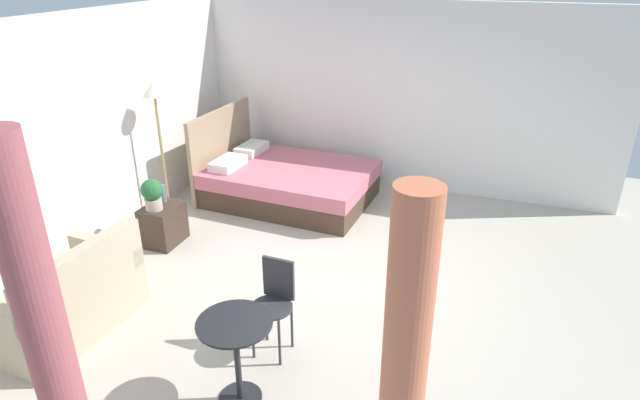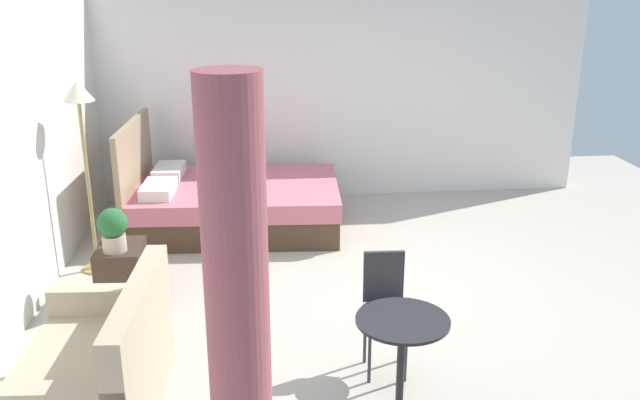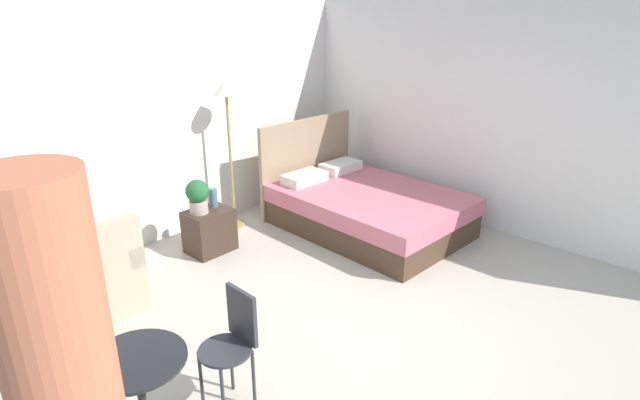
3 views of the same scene
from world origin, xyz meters
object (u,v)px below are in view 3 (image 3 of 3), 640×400
(nightstand, at_px, (210,231))
(cafe_chair_near_window, at_px, (233,338))
(couch, at_px, (56,290))
(potted_plant, at_px, (198,195))
(bed, at_px, (364,206))
(floor_lamp, at_px, (227,107))
(balcony_table, at_px, (141,391))
(vase, at_px, (213,198))

(nightstand, height_order, cafe_chair_near_window, cafe_chair_near_window)
(couch, relative_size, nightstand, 2.80)
(potted_plant, bearing_deg, nightstand, -8.96)
(bed, relative_size, nightstand, 4.72)
(floor_lamp, xyz_separation_m, balcony_table, (-2.62, -2.44, -0.99))
(vase, bearing_deg, nightstand, -157.45)
(vase, bearing_deg, couch, -173.55)
(potted_plant, bearing_deg, balcony_table, -131.96)
(bed, bearing_deg, vase, 148.84)
(bed, distance_m, cafe_chair_near_window, 3.24)
(couch, distance_m, balcony_table, 1.94)
(vase, xyz_separation_m, floor_lamp, (0.52, 0.32, 0.91))
(potted_plant, height_order, vase, potted_plant)
(couch, relative_size, cafe_chair_near_window, 1.58)
(nightstand, distance_m, potted_plant, 0.46)
(potted_plant, xyz_separation_m, floor_lamp, (0.74, 0.35, 0.81))
(bed, height_order, couch, bed)
(couch, bearing_deg, potted_plant, 6.13)
(bed, xyz_separation_m, cafe_chair_near_window, (-3.00, -1.19, 0.25))
(cafe_chair_near_window, bearing_deg, vase, 56.37)
(nightstand, height_order, potted_plant, potted_plant)
(potted_plant, bearing_deg, vase, 8.80)
(couch, height_order, potted_plant, couch)
(bed, height_order, balcony_table, bed)
(bed, distance_m, balcony_table, 3.86)
(nightstand, xyz_separation_m, floor_lamp, (0.64, 0.37, 1.26))
(nightstand, xyz_separation_m, vase, (0.12, 0.05, 0.35))
(potted_plant, bearing_deg, floor_lamp, 25.45)
(nightstand, distance_m, cafe_chair_near_window, 2.49)
(balcony_table, bearing_deg, bed, 17.74)
(bed, bearing_deg, potted_plant, 152.91)
(vase, height_order, balcony_table, balcony_table)
(bed, distance_m, vase, 1.86)
(vase, height_order, cafe_chair_near_window, cafe_chair_near_window)
(bed, height_order, nightstand, bed)
(vase, xyz_separation_m, balcony_table, (-2.10, -2.12, -0.08))
(bed, bearing_deg, floor_lamp, 129.58)
(floor_lamp, bearing_deg, vase, -148.56)
(potted_plant, bearing_deg, couch, -173.87)
(floor_lamp, distance_m, cafe_chair_near_window, 3.29)
(floor_lamp, height_order, balcony_table, floor_lamp)
(cafe_chair_near_window, bearing_deg, couch, 102.53)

